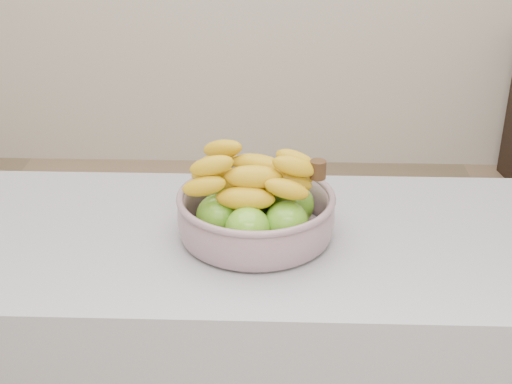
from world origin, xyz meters
TOP-DOWN VIEW (x-y plane):
  - fruit_bowl at (0.14, -0.42)m, footprint 0.33×0.33m

SIDE VIEW (x-z plane):
  - fruit_bowl at x=0.14m, z-range 0.87..1.05m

